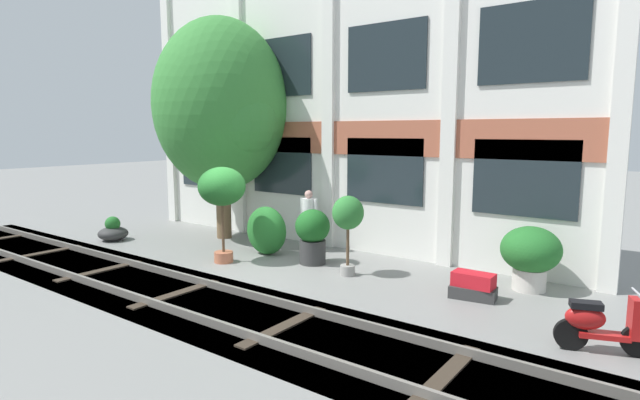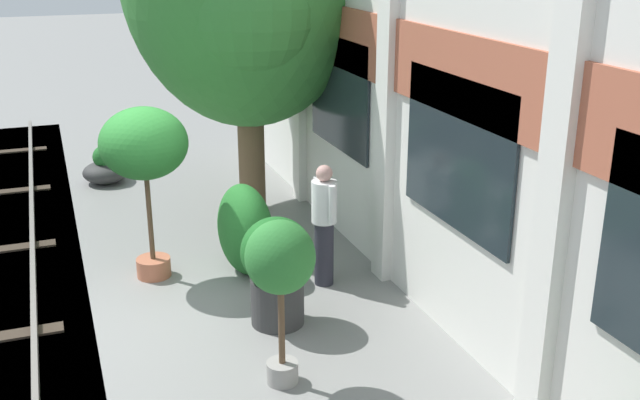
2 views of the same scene
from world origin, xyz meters
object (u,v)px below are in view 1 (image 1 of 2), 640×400
at_px(broadleaf_tree, 221,109).
at_px(potted_plant_terracotta_small, 222,190).
at_px(scooter_near_curb, 600,325).
at_px(topiary_hedge, 266,231).
at_px(potted_plant_ribbed_drum, 531,253).
at_px(potted_plant_low_pan, 348,217).
at_px(potted_plant_fluted_column, 313,234).
at_px(resident_by_doorway, 309,219).
at_px(potted_plant_square_trough, 473,286).
at_px(potted_plant_wide_bowl, 113,231).

xyz_separation_m(broadleaf_tree, potted_plant_terracotta_small, (2.18, -2.04, -2.10)).
height_order(potted_plant_terracotta_small, scooter_near_curb, potted_plant_terracotta_small).
bearing_deg(topiary_hedge, broadleaf_tree, 162.41).
bearing_deg(potted_plant_ribbed_drum, potted_plant_terracotta_small, -161.74).
bearing_deg(topiary_hedge, potted_plant_low_pan, -7.30).
distance_m(potted_plant_fluted_column, resident_by_doorway, 1.25).
bearing_deg(topiary_hedge, potted_plant_fluted_column, -0.73).
relative_size(potted_plant_terracotta_small, resident_by_doorway, 1.42).
relative_size(scooter_near_curb, resident_by_doorway, 0.78).
bearing_deg(potted_plant_square_trough, potted_plant_wide_bowl, -173.38).
bearing_deg(potted_plant_ribbed_drum, resident_by_doorway, -179.18).
distance_m(broadleaf_tree, scooter_near_curb, 11.37).
height_order(potted_plant_square_trough, potted_plant_fluted_column, potted_plant_fluted_column).
relative_size(potted_plant_wide_bowl, scooter_near_curb, 0.66).
distance_m(potted_plant_wide_bowl, scooter_near_curb, 12.98).
xyz_separation_m(potted_plant_square_trough, potted_plant_wide_bowl, (-10.63, -1.23, 0.03)).
bearing_deg(potted_plant_low_pan, scooter_near_curb, -12.60).
bearing_deg(resident_by_doorway, potted_plant_ribbed_drum, 84.27).
distance_m(broadleaf_tree, potted_plant_terracotta_small, 3.65).
bearing_deg(potted_plant_terracotta_small, broadleaf_tree, 136.85).
xyz_separation_m(potted_plant_square_trough, scooter_near_curb, (2.35, -1.29, 0.19)).
distance_m(potted_plant_low_pan, potted_plant_terracotta_small, 3.31).
bearing_deg(scooter_near_curb, potted_plant_square_trough, 130.98).
xyz_separation_m(potted_plant_low_pan, topiary_hedge, (-2.83, 0.36, -0.71)).
height_order(potted_plant_terracotta_small, resident_by_doorway, potted_plant_terracotta_small).
bearing_deg(potted_plant_square_trough, scooter_near_curb, -28.73).
relative_size(potted_plant_square_trough, topiary_hedge, 0.72).
distance_m(potted_plant_ribbed_drum, potted_plant_wide_bowl, 11.65).
bearing_deg(broadleaf_tree, topiary_hedge, -17.59).
bearing_deg(topiary_hedge, resident_by_doorway, 50.95).
xyz_separation_m(potted_plant_low_pan, scooter_near_curb, (5.23, -1.17, -0.93)).
distance_m(scooter_near_curb, resident_by_doorway, 7.74).
distance_m(potted_plant_square_trough, potted_plant_low_pan, 3.09).
relative_size(potted_plant_ribbed_drum, potted_plant_fluted_column, 0.98).
xyz_separation_m(potted_plant_fluted_column, topiary_hedge, (-1.56, 0.02, -0.11)).
height_order(potted_plant_fluted_column, potted_plant_terracotta_small, potted_plant_terracotta_small).
bearing_deg(potted_plant_low_pan, potted_plant_terracotta_small, -164.26).
bearing_deg(potted_plant_ribbed_drum, potted_plant_fluted_column, -168.39).
relative_size(scooter_near_curb, topiary_hedge, 1.02).
xyz_separation_m(potted_plant_wide_bowl, scooter_near_curb, (12.98, -0.06, 0.16)).
xyz_separation_m(potted_plant_fluted_column, scooter_near_curb, (6.50, -1.51, -0.33)).
bearing_deg(scooter_near_curb, potted_plant_fluted_column, 146.61).
relative_size(potted_plant_wide_bowl, potted_plant_fluted_column, 0.64).
bearing_deg(potted_plant_fluted_column, potted_plant_terracotta_small, -146.86).
relative_size(potted_plant_ribbed_drum, scooter_near_curb, 1.01).
relative_size(broadleaf_tree, resident_by_doorway, 3.91).
relative_size(broadleaf_tree, potted_plant_terracotta_small, 2.75).
bearing_deg(resident_by_doorway, potted_plant_wide_bowl, -73.74).
xyz_separation_m(potted_plant_ribbed_drum, potted_plant_wide_bowl, (-11.37, -2.46, -0.51)).
bearing_deg(potted_plant_ribbed_drum, broadleaf_tree, -178.77).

